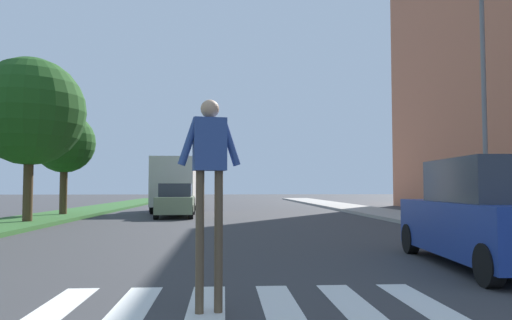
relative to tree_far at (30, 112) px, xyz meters
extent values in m
plane|color=#38383A|center=(7.79, 9.18, -4.39)|extent=(140.00, 140.00, 0.00)
cube|color=silver|center=(5.54, -13.25, -4.38)|extent=(0.45, 2.20, 0.01)
cube|color=silver|center=(6.44, -13.25, -4.38)|extent=(0.45, 2.20, 0.01)
cube|color=silver|center=(7.34, -13.25, -4.38)|extent=(0.45, 2.20, 0.01)
cube|color=silver|center=(8.24, -13.25, -4.38)|extent=(0.45, 2.20, 0.01)
cube|color=silver|center=(9.14, -13.25, -4.38)|extent=(0.45, 2.20, 0.01)
cube|color=silver|center=(10.04, -13.25, -4.38)|extent=(0.45, 2.20, 0.01)
cube|color=#2D5B28|center=(-0.41, 7.18, -4.31)|extent=(3.14, 64.00, 0.15)
cylinder|color=#4C3823|center=(0.00, 0.00, -2.74)|extent=(0.36, 0.36, 2.99)
sphere|color=#1E4C19|center=(0.00, 0.00, 0.01)|extent=(4.19, 4.19, 4.19)
cylinder|color=#4C3823|center=(-0.27, 5.02, -2.93)|extent=(0.36, 0.36, 2.60)
sphere|color=#1E4C19|center=(-0.27, 5.02, -0.75)|extent=(2.94, 2.94, 2.94)
cube|color=#9E9991|center=(16.04, 7.18, -4.31)|extent=(3.00, 64.00, 0.15)
cylinder|color=slate|center=(15.54, -4.94, -0.49)|extent=(0.14, 0.14, 7.50)
cylinder|color=brown|center=(7.48, -13.63, -3.56)|extent=(0.12, 0.12, 1.65)
cylinder|color=brown|center=(7.27, -13.67, -3.56)|extent=(0.12, 0.12, 1.65)
cube|color=#334C8C|center=(7.38, -13.65, -2.43)|extent=(0.41, 0.30, 0.62)
cylinder|color=#334C8C|center=(7.61, -13.61, -2.39)|extent=(0.28, 0.13, 0.58)
cylinder|color=#334C8C|center=(7.14, -13.69, -2.39)|extent=(0.28, 0.13, 0.58)
sphere|color=tan|center=(7.38, -13.65, -2.01)|extent=(0.25, 0.25, 0.22)
cube|color=navy|center=(12.40, -10.69, -3.68)|extent=(2.23, 4.72, 0.96)
cube|color=#2D333D|center=(12.38, -10.92, -2.81)|extent=(1.85, 2.64, 0.79)
cylinder|color=black|center=(11.66, -8.78, -4.07)|extent=(0.27, 0.65, 0.64)
cylinder|color=black|center=(13.40, -8.90, -4.07)|extent=(0.27, 0.65, 0.64)
cylinder|color=black|center=(11.39, -12.47, -4.07)|extent=(0.27, 0.65, 0.64)
cube|color=gray|center=(5.19, 4.84, -3.78)|extent=(1.90, 4.64, 0.78)
cube|color=#2D333D|center=(5.20, 4.61, -3.07)|extent=(1.59, 2.12, 0.63)
cylinder|color=black|center=(4.34, 6.65, -4.07)|extent=(0.25, 0.65, 0.64)
cylinder|color=black|center=(5.89, 6.71, -4.07)|extent=(0.25, 0.65, 0.64)
cylinder|color=black|center=(4.49, 2.97, -4.07)|extent=(0.25, 0.65, 0.64)
cylinder|color=black|center=(6.04, 3.04, -4.07)|extent=(0.25, 0.65, 0.64)
cube|color=navy|center=(4.75, 11.67, -2.94)|extent=(2.30, 2.00, 2.20)
cube|color=beige|center=(4.75, 8.57, -2.64)|extent=(2.30, 4.20, 2.70)
cylinder|color=black|center=(3.70, 11.67, -3.94)|extent=(0.30, 0.90, 0.90)
cylinder|color=black|center=(5.80, 11.67, -3.94)|extent=(0.30, 0.90, 0.90)
cylinder|color=black|center=(3.70, 7.52, -3.94)|extent=(0.30, 0.90, 0.90)
cylinder|color=black|center=(5.80, 7.52, -3.94)|extent=(0.30, 0.90, 0.90)
camera|label=1|loc=(7.55, -19.42, -2.93)|focal=34.40mm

